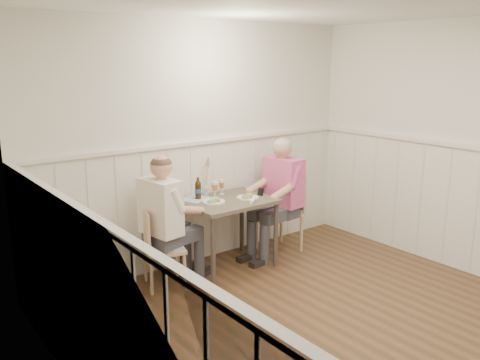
{
  "coord_description": "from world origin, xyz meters",
  "views": [
    {
      "loc": [
        -2.96,
        -2.32,
        2.18
      ],
      "look_at": [
        0.07,
        1.64,
        1.0
      ],
      "focal_mm": 38.0,
      "sensor_mm": 36.0,
      "label": 1
    }
  ],
  "objects_px": {
    "grass_vase": "(206,178)",
    "dining_table": "(229,209)",
    "man_in_pink": "(280,205)",
    "chair_right": "(283,208)",
    "diner_cream": "(165,232)",
    "beer_bottle": "(198,189)",
    "chair_left": "(159,245)"
  },
  "relations": [
    {
      "from": "grass_vase",
      "to": "dining_table",
      "type": "bearing_deg",
      "value": -72.88
    },
    {
      "from": "dining_table",
      "to": "man_in_pink",
      "type": "distance_m",
      "value": 0.71
    },
    {
      "from": "chair_right",
      "to": "grass_vase",
      "type": "relative_size",
      "value": 2.08
    },
    {
      "from": "grass_vase",
      "to": "diner_cream",
      "type": "bearing_deg",
      "value": -156.3
    },
    {
      "from": "man_in_pink",
      "to": "beer_bottle",
      "type": "xyz_separation_m",
      "value": [
        -0.95,
        0.25,
        0.28
      ]
    },
    {
      "from": "dining_table",
      "to": "chair_right",
      "type": "height_order",
      "value": "chair_right"
    },
    {
      "from": "dining_table",
      "to": "diner_cream",
      "type": "relative_size",
      "value": 0.68
    },
    {
      "from": "dining_table",
      "to": "chair_left",
      "type": "relative_size",
      "value": 1.15
    },
    {
      "from": "chair_right",
      "to": "grass_vase",
      "type": "bearing_deg",
      "value": 164.53
    },
    {
      "from": "beer_bottle",
      "to": "dining_table",
      "type": "bearing_deg",
      "value": -41.4
    },
    {
      "from": "dining_table",
      "to": "beer_bottle",
      "type": "xyz_separation_m",
      "value": [
        -0.24,
        0.21,
        0.21
      ]
    },
    {
      "from": "beer_bottle",
      "to": "diner_cream",
      "type": "bearing_deg",
      "value": -157.27
    },
    {
      "from": "man_in_pink",
      "to": "diner_cream",
      "type": "bearing_deg",
      "value": 179.19
    },
    {
      "from": "chair_right",
      "to": "man_in_pink",
      "type": "bearing_deg",
      "value": -146.33
    },
    {
      "from": "man_in_pink",
      "to": "beer_bottle",
      "type": "height_order",
      "value": "man_in_pink"
    },
    {
      "from": "diner_cream",
      "to": "grass_vase",
      "type": "distance_m",
      "value": 0.85
    },
    {
      "from": "chair_left",
      "to": "dining_table",
      "type": "bearing_deg",
      "value": -0.62
    },
    {
      "from": "dining_table",
      "to": "chair_left",
      "type": "distance_m",
      "value": 0.86
    },
    {
      "from": "dining_table",
      "to": "grass_vase",
      "type": "bearing_deg",
      "value": 107.12
    },
    {
      "from": "man_in_pink",
      "to": "grass_vase",
      "type": "distance_m",
      "value": 0.94
    },
    {
      "from": "grass_vase",
      "to": "beer_bottle",
      "type": "bearing_deg",
      "value": -152.98
    },
    {
      "from": "chair_left",
      "to": "beer_bottle",
      "type": "height_order",
      "value": "beer_bottle"
    },
    {
      "from": "chair_right",
      "to": "chair_left",
      "type": "relative_size",
      "value": 1.15
    },
    {
      "from": "dining_table",
      "to": "chair_right",
      "type": "bearing_deg",
      "value": 2.74
    },
    {
      "from": "dining_table",
      "to": "grass_vase",
      "type": "height_order",
      "value": "grass_vase"
    },
    {
      "from": "man_in_pink",
      "to": "diner_cream",
      "type": "relative_size",
      "value": 1.02
    },
    {
      "from": "man_in_pink",
      "to": "grass_vase",
      "type": "relative_size",
      "value": 3.1
    },
    {
      "from": "chair_left",
      "to": "grass_vase",
      "type": "xyz_separation_m",
      "value": [
        0.75,
        0.28,
        0.52
      ]
    },
    {
      "from": "man_in_pink",
      "to": "diner_cream",
      "type": "height_order",
      "value": "man_in_pink"
    },
    {
      "from": "chair_right",
      "to": "chair_left",
      "type": "distance_m",
      "value": 1.65
    },
    {
      "from": "man_in_pink",
      "to": "grass_vase",
      "type": "xyz_separation_m",
      "value": [
        -0.8,
        0.32,
        0.37
      ]
    },
    {
      "from": "dining_table",
      "to": "beer_bottle",
      "type": "bearing_deg",
      "value": 138.6
    }
  ]
}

